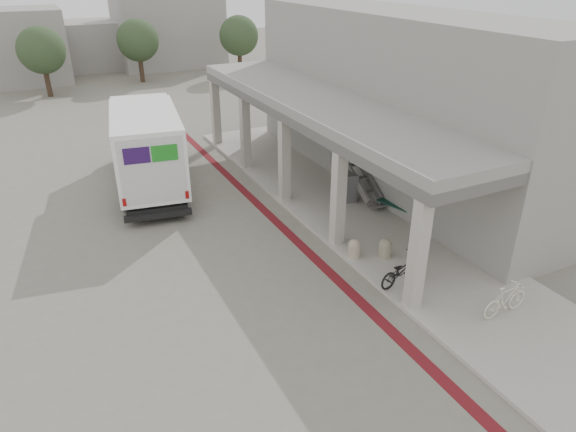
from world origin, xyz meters
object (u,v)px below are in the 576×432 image
fedex_truck (147,145)px  utility_cabinet (349,187)px  bicycle_black (402,270)px  bench (395,207)px  bicycle_cream (506,300)px

fedex_truck → utility_cabinet: fedex_truck is taller
utility_cabinet → bicycle_black: bearing=-94.1°
fedex_truck → bicycle_black: size_ratio=4.95×
fedex_truck → bicycle_black: (4.83, -11.01, -1.27)m
bicycle_black → bench: bearing=-44.8°
bench → bicycle_cream: bicycle_cream is taller
utility_cabinet → bicycle_black: size_ratio=0.68×
bench → utility_cabinet: 2.10m
fedex_truck → bicycle_cream: (6.37, -13.46, -1.24)m
bicycle_black → utility_cabinet: bearing=-27.2°
utility_cabinet → bicycle_black: (-1.80, -5.71, -0.13)m
utility_cabinet → bench: bearing=-50.8°
bench → bicycle_cream: size_ratio=1.03×
fedex_truck → utility_cabinet: size_ratio=7.25×
fedex_truck → bicycle_cream: 14.94m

